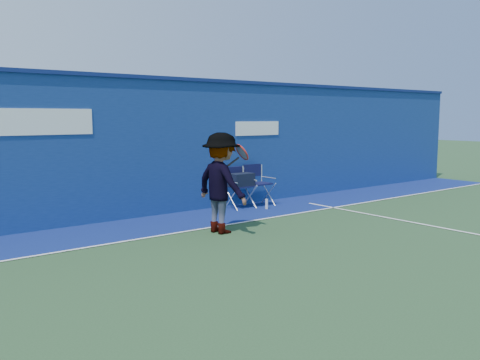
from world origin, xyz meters
TOP-DOWN VIEW (x-y plane):
  - ground at (0.00, 0.00)m, footprint 80.00×80.00m
  - stadium_wall at (-0.00, 5.20)m, footprint 24.00×0.50m
  - out_of_bounds_strip at (0.00, 4.10)m, footprint 24.00×1.80m
  - court_lines at (0.00, 0.60)m, footprint 24.00×12.00m
  - directors_chair_left at (2.73, 4.59)m, footprint 0.58×0.54m
  - directors_chair_right at (3.30, 4.58)m, footprint 0.61×0.54m
  - water_bottle at (3.12, 4.07)m, footprint 0.07×0.07m
  - tennis_player at (0.85, 2.75)m, footprint 0.95×1.29m

SIDE VIEW (x-z plane):
  - ground at x=0.00m, z-range 0.00..0.00m
  - out_of_bounds_strip at x=0.00m, z-range 0.00..0.01m
  - court_lines at x=0.00m, z-range 0.01..0.01m
  - water_bottle at x=3.12m, z-range 0.00..0.25m
  - directors_chair_right at x=3.30m, z-range -0.19..0.83m
  - directors_chair_left at x=2.73m, z-range -0.07..0.91m
  - tennis_player at x=0.85m, z-range 0.00..1.91m
  - stadium_wall at x=0.00m, z-range 0.01..3.09m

